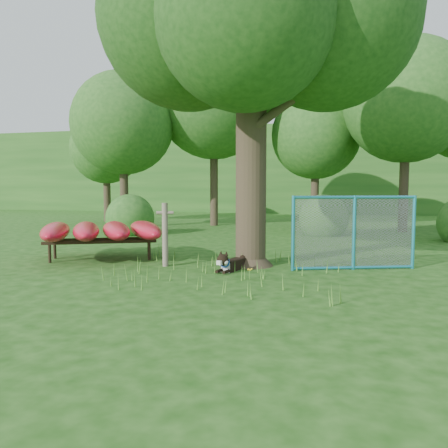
% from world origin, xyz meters
% --- Properties ---
extents(ground, '(80.00, 80.00, 0.00)m').
position_xyz_m(ground, '(0.00, 0.00, 0.00)').
color(ground, '#16440D').
rests_on(ground, ground).
extents(oak_tree, '(6.91, 6.11, 8.40)m').
position_xyz_m(oak_tree, '(0.54, 2.20, 5.60)').
color(oak_tree, '#352A1D').
rests_on(oak_tree, ground).
extents(wooden_post, '(0.38, 0.19, 1.40)m').
position_xyz_m(wooden_post, '(-1.24, 1.59, 0.74)').
color(wooden_post, '#706454').
rests_on(wooden_post, ground).
extents(kayak_rack, '(3.81, 3.43, 0.91)m').
position_xyz_m(kayak_rack, '(-3.10, 2.11, 0.70)').
color(kayak_rack, black).
rests_on(kayak_rack, ground).
extents(husky_dog, '(0.48, 1.01, 0.47)m').
position_xyz_m(husky_dog, '(0.28, 1.37, 0.16)').
color(husky_dog, black).
rests_on(husky_dog, ground).
extents(fence_section, '(2.56, 0.95, 2.62)m').
position_xyz_m(fence_section, '(2.78, 2.18, 0.79)').
color(fence_section, teal).
rests_on(fence_section, ground).
extents(wildflower_clump, '(0.10, 0.09, 0.21)m').
position_xyz_m(wildflower_clump, '(0.83, 0.68, 0.17)').
color(wildflower_clump, '#55912F').
rests_on(wildflower_clump, ground).
extents(bg_tree_a, '(4.40, 4.40, 6.70)m').
position_xyz_m(bg_tree_a, '(-6.50, 10.00, 4.48)').
color(bg_tree_a, '#352A1D').
rests_on(bg_tree_a, ground).
extents(bg_tree_b, '(5.20, 5.20, 8.22)m').
position_xyz_m(bg_tree_b, '(-3.00, 12.00, 5.61)').
color(bg_tree_b, '#352A1D').
rests_on(bg_tree_b, ground).
extents(bg_tree_c, '(4.00, 4.00, 6.12)m').
position_xyz_m(bg_tree_c, '(1.50, 13.00, 4.11)').
color(bg_tree_c, '#352A1D').
rests_on(bg_tree_c, ground).
extents(bg_tree_d, '(4.80, 4.80, 7.50)m').
position_xyz_m(bg_tree_d, '(5.00, 11.00, 5.08)').
color(bg_tree_d, '#352A1D').
rests_on(bg_tree_d, ground).
extents(bg_tree_f, '(3.60, 3.60, 5.55)m').
position_xyz_m(bg_tree_f, '(-9.00, 13.00, 3.73)').
color(bg_tree_f, '#352A1D').
rests_on(bg_tree_f, ground).
extents(shrub_left, '(1.80, 1.80, 1.80)m').
position_xyz_m(shrub_left, '(-5.00, 7.50, 0.00)').
color(shrub_left, '#255B1D').
rests_on(shrub_left, ground).
extents(shrub_mid, '(1.80, 1.80, 1.80)m').
position_xyz_m(shrub_mid, '(2.00, 9.00, 0.00)').
color(shrub_mid, '#255B1D').
rests_on(shrub_mid, ground).
extents(wooded_hillside, '(80.00, 12.00, 6.00)m').
position_xyz_m(wooded_hillside, '(0.00, 28.00, 3.00)').
color(wooded_hillside, '#255B1D').
rests_on(wooded_hillside, ground).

